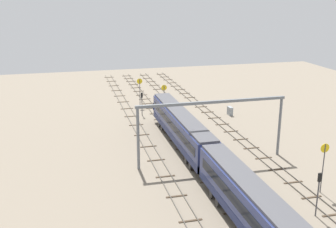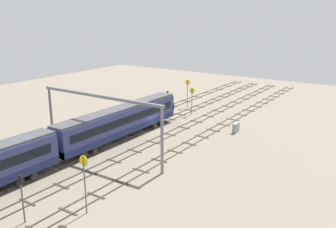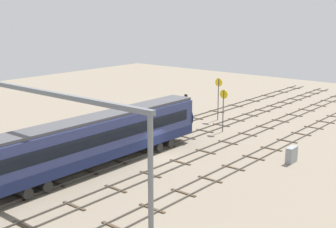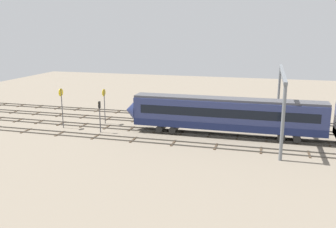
{
  "view_description": "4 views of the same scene",
  "coord_description": "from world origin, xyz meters",
  "px_view_note": "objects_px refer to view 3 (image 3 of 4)",
  "views": [
    {
      "loc": [
        -58.95,
        17.8,
        21.45
      ],
      "look_at": [
        1.25,
        2.54,
        2.76
      ],
      "focal_mm": 43.4,
      "sensor_mm": 36.0,
      "label": 1
    },
    {
      "loc": [
        -44.74,
        -32.25,
        18.19
      ],
      "look_at": [
        3.19,
        -0.01,
        2.23
      ],
      "focal_mm": 39.11,
      "sensor_mm": 36.0,
      "label": 2
    },
    {
      "loc": [
        -32.18,
        -27.46,
        14.22
      ],
      "look_at": [
        4.07,
        2.5,
        3.3
      ],
      "focal_mm": 48.34,
      "sensor_mm": 36.0,
      "label": 3
    },
    {
      "loc": [
        -10.49,
        47.81,
        13.43
      ],
      "look_at": [
        2.53,
        0.27,
        1.93
      ],
      "focal_mm": 39.11,
      "sensor_mm": 36.0,
      "label": 4
    }
  ],
  "objects_px": {
    "speed_sign_mid_trackside": "(218,92)",
    "relay_cabinet": "(292,155)",
    "overhead_gantry": "(54,117)",
    "speed_sign_near_foreground": "(223,104)",
    "signal_light_trackside_approach": "(186,106)"
  },
  "relations": [
    {
      "from": "overhead_gantry",
      "to": "relay_cabinet",
      "type": "bearing_deg",
      "value": -29.07
    },
    {
      "from": "speed_sign_mid_trackside",
      "to": "signal_light_trackside_approach",
      "type": "relative_size",
      "value": 1.32
    },
    {
      "from": "speed_sign_near_foreground",
      "to": "speed_sign_mid_trackside",
      "type": "relative_size",
      "value": 0.92
    },
    {
      "from": "relay_cabinet",
      "to": "signal_light_trackside_approach",
      "type": "bearing_deg",
      "value": 76.32
    },
    {
      "from": "speed_sign_mid_trackside",
      "to": "relay_cabinet",
      "type": "height_order",
      "value": "speed_sign_mid_trackside"
    },
    {
      "from": "signal_light_trackside_approach",
      "to": "speed_sign_near_foreground",
      "type": "bearing_deg",
      "value": -72.74
    },
    {
      "from": "overhead_gantry",
      "to": "relay_cabinet",
      "type": "distance_m",
      "value": 22.49
    },
    {
      "from": "overhead_gantry",
      "to": "speed_sign_near_foreground",
      "type": "height_order",
      "value": "overhead_gantry"
    },
    {
      "from": "overhead_gantry",
      "to": "speed_sign_near_foreground",
      "type": "xyz_separation_m",
      "value": [
        24.2,
        0.47,
        -2.95
      ]
    },
    {
      "from": "speed_sign_mid_trackside",
      "to": "relay_cabinet",
      "type": "xyz_separation_m",
      "value": [
        -9.77,
        -14.78,
        -2.94
      ]
    },
    {
      "from": "signal_light_trackside_approach",
      "to": "relay_cabinet",
      "type": "xyz_separation_m",
      "value": [
        -3.78,
        -15.52,
        -2.01
      ]
    },
    {
      "from": "speed_sign_near_foreground",
      "to": "signal_light_trackside_approach",
      "type": "xyz_separation_m",
      "value": [
        -1.39,
        4.47,
        -0.63
      ]
    },
    {
      "from": "speed_sign_mid_trackside",
      "to": "speed_sign_near_foreground",
      "type": "bearing_deg",
      "value": -141.02
    },
    {
      "from": "overhead_gantry",
      "to": "signal_light_trackside_approach",
      "type": "distance_m",
      "value": 23.62
    },
    {
      "from": "speed_sign_near_foreground",
      "to": "speed_sign_mid_trackside",
      "type": "xyz_separation_m",
      "value": [
        4.61,
        3.73,
        0.3
      ]
    }
  ]
}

